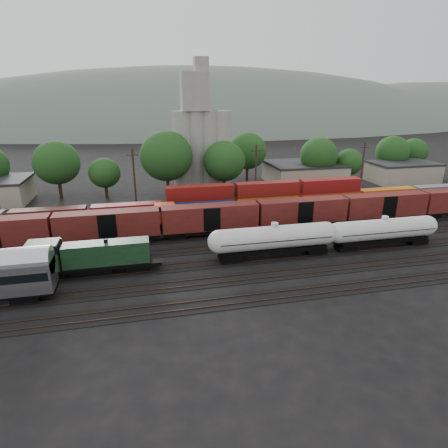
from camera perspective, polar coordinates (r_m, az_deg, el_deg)
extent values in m
plane|color=black|center=(55.14, -0.44, -3.68)|extent=(600.00, 600.00, 0.00)
cube|color=black|center=(42.10, 4.00, -11.35)|extent=(180.00, 3.20, 0.08)
cube|color=#382319|center=(41.47, 4.29, -11.74)|extent=(180.00, 0.08, 0.16)
cube|color=#382319|center=(42.66, 3.72, -10.78)|extent=(180.00, 0.08, 0.16)
cube|color=black|center=(46.31, 2.22, -8.30)|extent=(180.00, 3.20, 0.08)
cube|color=#382319|center=(45.66, 2.46, -8.62)|extent=(180.00, 0.08, 0.16)
cube|color=#382319|center=(46.89, 2.00, -7.82)|extent=(180.00, 0.08, 0.16)
cube|color=black|center=(50.66, 0.77, -5.77)|extent=(180.00, 3.20, 0.08)
cube|color=#382319|center=(49.99, 0.96, -6.02)|extent=(180.00, 0.08, 0.16)
cube|color=#382319|center=(51.26, 0.58, -5.36)|extent=(180.00, 0.08, 0.16)
cube|color=black|center=(55.12, -0.44, -3.64)|extent=(180.00, 3.20, 0.08)
cube|color=#382319|center=(54.44, -0.28, -3.85)|extent=(180.00, 0.08, 0.16)
cube|color=#382319|center=(55.74, -0.60, -3.29)|extent=(180.00, 0.08, 0.16)
cube|color=black|center=(59.67, -1.47, -1.83)|extent=(180.00, 3.20, 0.08)
cube|color=#382319|center=(58.98, -1.33, -2.00)|extent=(180.00, 0.08, 0.16)
cube|color=#382319|center=(60.30, -1.60, -1.52)|extent=(180.00, 0.08, 0.16)
cube|color=black|center=(64.28, -2.34, -0.28)|extent=(180.00, 3.20, 0.08)
cube|color=#382319|center=(63.59, -2.23, -0.42)|extent=(180.00, 0.08, 0.16)
cube|color=#382319|center=(64.92, -2.46, -0.01)|extent=(180.00, 0.08, 0.16)
cube|color=black|center=(68.95, -3.10, 1.07)|extent=(180.00, 3.20, 0.08)
cube|color=#382319|center=(68.25, -3.00, 0.95)|extent=(180.00, 0.08, 0.16)
cube|color=#382319|center=(69.60, -3.20, 1.31)|extent=(180.00, 0.08, 0.16)
cube|color=black|center=(49.44, -19.61, -5.99)|extent=(17.19, 2.93, 0.40)
cube|color=black|center=(49.62, -19.55, -6.47)|extent=(5.06, 2.22, 0.81)
cube|color=#15321A|center=(48.58, -17.40, -4.17)|extent=(10.32, 2.43, 2.73)
cube|color=#15321A|center=(49.70, -25.75, -4.34)|extent=(3.64, 2.93, 3.34)
cube|color=black|center=(49.32, -25.93, -3.21)|extent=(3.74, 3.03, 0.91)
cube|color=#15321A|center=(50.61, -28.28, -5.27)|extent=(1.62, 2.43, 1.82)
cylinder|color=black|center=(48.02, -17.57, -2.50)|extent=(0.51, 0.51, 0.51)
cube|color=black|center=(50.76, -25.72, -6.99)|extent=(2.63, 2.02, 0.71)
cube|color=black|center=(49.26, -13.14, -6.28)|extent=(2.63, 2.02, 0.71)
cylinder|color=silver|center=(51.21, 7.65, -2.00)|extent=(15.22, 3.13, 3.13)
sphere|color=silver|center=(49.19, -0.71, -2.72)|extent=(3.13, 3.13, 3.13)
sphere|color=silver|center=(54.22, 15.22, -1.31)|extent=(3.13, 3.13, 3.13)
cylinder|color=silver|center=(50.60, 7.74, -0.11)|extent=(0.97, 0.97, 0.54)
cube|color=black|center=(51.21, 7.65, -2.00)|extent=(15.56, 3.29, 0.09)
cube|color=black|center=(51.85, 7.56, -3.78)|extent=(14.70, 2.38, 0.54)
cube|color=black|center=(50.41, 0.84, -5.10)|extent=(2.81, 2.16, 0.76)
cube|color=black|center=(54.46, 13.71, -3.77)|extent=(2.81, 2.16, 0.76)
cylinder|color=silver|center=(59.02, 23.14, -0.70)|extent=(14.40, 2.97, 2.97)
sphere|color=silver|center=(55.20, 17.04, -1.28)|extent=(2.97, 2.97, 2.97)
sphere|color=silver|center=(63.42, 28.45, -0.18)|extent=(2.97, 2.97, 2.97)
cylinder|color=silver|center=(58.51, 23.36, 0.86)|extent=(0.92, 0.92, 0.51)
cube|color=black|center=(59.02, 23.14, -0.70)|extent=(14.73, 3.11, 0.08)
cube|color=black|center=(59.55, 22.94, -2.18)|extent=(13.91, 2.25, 0.51)
cube|color=black|center=(56.63, 17.98, -3.31)|extent=(2.66, 2.05, 0.72)
cube|color=black|center=(63.28, 27.24, -2.19)|extent=(2.66, 2.05, 0.72)
cube|color=black|center=(46.61, -27.90, -9.62)|extent=(2.85, 2.19, 0.77)
cube|color=black|center=(63.54, -4.49, 0.55)|extent=(16.33, 2.63, 0.36)
cube|color=black|center=(63.67, -4.48, 0.20)|extent=(4.54, 2.00, 0.73)
cube|color=red|center=(63.40, -2.77, 1.88)|extent=(9.80, 2.18, 2.45)
cube|color=red|center=(62.57, -8.97, 1.69)|extent=(3.27, 2.63, 2.99)
cube|color=black|center=(62.30, -9.02, 2.52)|extent=(3.36, 2.72, 0.82)
cube|color=red|center=(62.69, -11.02, 0.95)|extent=(1.45, 2.18, 1.63)
cylinder|color=black|center=(63.01, -2.79, 3.06)|extent=(0.45, 0.45, 0.45)
cube|color=black|center=(63.26, -9.16, -0.29)|extent=(2.36, 1.81, 0.63)
cube|color=black|center=(64.63, 0.10, 0.38)|extent=(2.36, 1.81, 0.63)
cube|color=black|center=(58.51, -17.07, -1.92)|extent=(15.00, 2.60, 0.40)
cube|color=#541714|center=(57.82, -17.27, 0.02)|extent=(15.00, 2.90, 3.80)
cube|color=black|center=(59.15, -2.08, -0.83)|extent=(15.00, 2.60, 0.40)
cube|color=#541714|center=(58.47, -2.10, 1.11)|extent=(15.00, 2.90, 3.80)
cube|color=black|center=(63.63, 11.68, 0.23)|extent=(15.00, 2.60, 0.40)
cube|color=#541714|center=(62.99, 11.80, 2.04)|extent=(15.00, 2.90, 3.80)
cube|color=black|center=(71.22, 23.07, 1.10)|extent=(15.00, 2.60, 0.40)
cube|color=#541714|center=(70.66, 23.28, 2.72)|extent=(15.00, 2.90, 3.80)
cube|color=black|center=(68.81, -3.11, 1.43)|extent=(160.00, 2.60, 0.60)
cube|color=#44180F|center=(69.24, -25.11, 1.11)|extent=(12.00, 2.40, 2.60)
cube|color=maroon|center=(67.54, -14.49, 1.92)|extent=(12.00, 2.40, 2.60)
cube|color=#153C96|center=(68.23, -3.71, 2.67)|extent=(12.00, 2.40, 2.60)
cube|color=maroon|center=(67.55, -3.75, 4.79)|extent=(12.00, 2.40, 2.60)
cube|color=#C86214|center=(71.26, 6.52, 3.30)|extent=(12.00, 2.40, 2.60)
cube|color=maroon|center=(70.60, 6.60, 5.33)|extent=(12.00, 2.40, 2.60)
cube|color=#C94714|center=(76.34, 15.66, 3.77)|extent=(12.00, 2.40, 2.60)
cube|color=maroon|center=(75.73, 15.84, 5.67)|extent=(12.00, 2.40, 2.60)
cube|color=#BF5B13|center=(83.10, 23.50, 4.10)|extent=(12.00, 2.40, 2.60)
cube|color=#5D6062|center=(91.16, 30.06, 4.32)|extent=(12.00, 2.40, 2.60)
cylinder|color=gray|center=(87.12, -6.26, 10.83)|extent=(4.40, 4.40, 18.00)
cylinder|color=gray|center=(87.51, -4.27, 10.93)|extent=(4.40, 4.40, 18.00)
cylinder|color=gray|center=(88.00, -2.31, 11.01)|extent=(4.40, 4.40, 18.00)
cylinder|color=gray|center=(88.58, -0.36, 11.08)|extent=(4.40, 4.40, 18.00)
cube|color=gray|center=(86.64, -4.50, 19.47)|extent=(6.00, 5.00, 8.00)
cube|color=gray|center=(87.05, -3.53, 22.78)|extent=(3.00, 3.00, 4.00)
cube|color=#9E937F|center=(98.56, 12.09, 7.53)|extent=(18.00, 14.00, 4.60)
cube|color=#232326|center=(98.10, 12.20, 8.99)|extent=(18.36, 14.28, 0.50)
cube|color=#9E937F|center=(107.36, 25.55, 7.02)|extent=(16.00, 10.00, 4.60)
cube|color=#232326|center=(106.94, 25.74, 8.35)|extent=(16.32, 10.20, 0.50)
cylinder|color=black|center=(88.82, -23.65, 4.75)|extent=(0.70, 0.70, 3.55)
ellipsoid|color=#1F481A|center=(87.70, -24.16, 8.52)|extent=(9.64, 9.64, 9.14)
cylinder|color=black|center=(86.23, -17.46, 4.72)|extent=(0.70, 0.70, 2.48)
ellipsoid|color=#1F481A|center=(85.35, -17.74, 7.42)|extent=(6.73, 6.73, 6.37)
cylinder|color=black|center=(83.16, -8.53, 5.47)|extent=(0.70, 0.70, 4.13)
ellipsoid|color=#1F481A|center=(81.83, -8.77, 10.20)|extent=(11.21, 11.21, 10.62)
cylinder|color=black|center=(84.93, 0.02, 5.73)|extent=(0.70, 0.70, 3.42)
ellipsoid|color=#1F481A|center=(83.79, 0.02, 9.55)|extent=(9.29, 9.29, 8.80)
cylinder|color=black|center=(98.24, 3.51, 7.57)|extent=(0.70, 0.70, 3.58)
ellipsoid|color=#1F481A|center=(97.22, 3.58, 11.05)|extent=(9.72, 9.72, 9.21)
cylinder|color=black|center=(96.94, 13.99, 6.82)|extent=(0.70, 0.70, 3.37)
ellipsoid|color=#1F481A|center=(95.95, 14.26, 10.12)|extent=(9.14, 9.14, 8.66)
cylinder|color=black|center=(100.25, 18.27, 6.57)|extent=(0.70, 0.70, 2.52)
ellipsoid|color=#1F481A|center=(99.49, 18.52, 8.95)|extent=(6.84, 6.84, 6.48)
cylinder|color=black|center=(112.38, 23.91, 7.35)|extent=(0.70, 0.70, 3.20)
ellipsoid|color=#1F481A|center=(111.57, 24.28, 10.04)|extent=(8.68, 8.68, 8.22)
cylinder|color=black|center=(119.89, 26.54, 7.54)|extent=(0.70, 0.70, 2.87)
ellipsoid|color=#1F481A|center=(119.18, 26.88, 9.80)|extent=(7.79, 7.79, 7.38)
cylinder|color=black|center=(73.32, -13.48, 6.49)|extent=(0.36, 0.36, 12.00)
cube|color=black|center=(72.47, -13.77, 10.19)|extent=(2.20, 0.18, 0.18)
cylinder|color=black|center=(76.77, 4.85, 7.49)|extent=(0.36, 0.36, 12.00)
cube|color=black|center=(75.95, 4.95, 11.04)|extent=(2.20, 0.18, 0.18)
cylinder|color=black|center=(86.96, 20.27, 7.76)|extent=(0.36, 0.36, 12.00)
cube|color=black|center=(86.25, 20.63, 10.88)|extent=(2.20, 0.18, 0.18)
ellipsoid|color=#59665B|center=(316.90, -3.44, 11.05)|extent=(520.00, 286.00, 130.00)
ellipsoid|color=#59665B|center=(413.20, 28.93, 11.38)|extent=(400.00, 220.00, 100.00)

